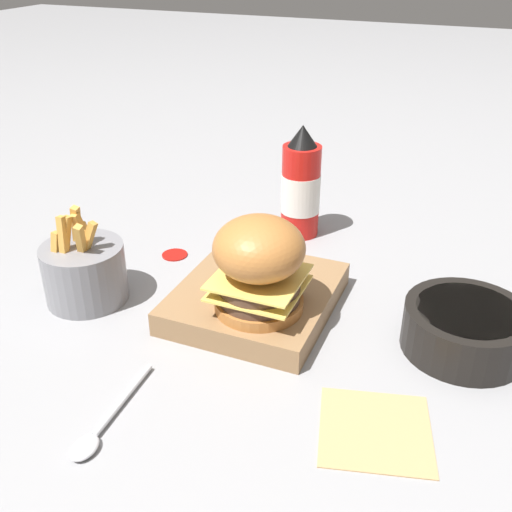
% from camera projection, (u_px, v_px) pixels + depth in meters
% --- Properties ---
extents(ground_plane, '(6.00, 6.00, 0.00)m').
position_uv_depth(ground_plane, '(298.00, 298.00, 0.88)').
color(ground_plane, gray).
extents(serving_board, '(0.23, 0.21, 0.03)m').
position_uv_depth(serving_board, '(256.00, 297.00, 0.85)').
color(serving_board, olive).
rests_on(serving_board, ground_plane).
extents(burger, '(0.12, 0.12, 0.13)m').
position_uv_depth(burger, '(259.00, 264.00, 0.77)').
color(burger, '#AD6B33').
rests_on(burger, serving_board).
extents(ketchup_bottle, '(0.07, 0.07, 0.20)m').
position_uv_depth(ketchup_bottle, '(301.00, 187.00, 1.03)').
color(ketchup_bottle, red).
rests_on(ketchup_bottle, ground_plane).
extents(fries_basket, '(0.12, 0.12, 0.14)m').
position_uv_depth(fries_basket, '(84.00, 271.00, 0.86)').
color(fries_basket, slate).
rests_on(fries_basket, ground_plane).
extents(side_bowl, '(0.16, 0.16, 0.06)m').
position_uv_depth(side_bowl, '(465.00, 328.00, 0.76)').
color(side_bowl, black).
rests_on(side_bowl, ground_plane).
extents(spoon, '(0.16, 0.03, 0.01)m').
position_uv_depth(spoon, '(100.00, 429.00, 0.64)').
color(spoon, silver).
rests_on(spoon, ground_plane).
extents(ketchup_puddle, '(0.04, 0.04, 0.00)m').
position_uv_depth(ketchup_puddle, '(175.00, 254.00, 1.00)').
color(ketchup_puddle, '#9E140F').
rests_on(ketchup_puddle, ground_plane).
extents(parchment_square, '(0.15, 0.15, 0.00)m').
position_uv_depth(parchment_square, '(375.00, 429.00, 0.65)').
color(parchment_square, tan).
rests_on(parchment_square, ground_plane).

